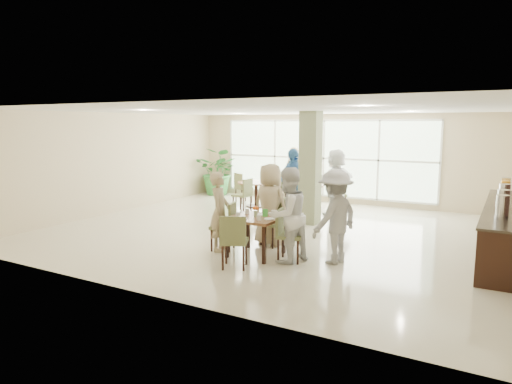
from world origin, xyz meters
The scene contains 20 objects.
ground centered at (0.00, 0.00, 0.00)m, with size 10.00×10.00×0.00m, color beige.
room_shell centered at (0.00, 0.00, 1.70)m, with size 10.00×10.00×10.00m.
window_bank centered at (-0.50, 4.46, 1.40)m, with size 7.00×0.04×7.00m.
column centered at (0.40, 1.20, 1.40)m, with size 0.45×0.45×2.80m, color #737853.
main_table centered at (0.61, -1.94, 0.66)m, with size 0.95×0.95×0.75m.
round_table_left centered at (-1.95, 2.62, 0.58)m, with size 1.13×1.13×0.75m.
round_table_right centered at (-0.39, 2.71, 0.57)m, with size 1.10×1.10×0.75m.
chairs_main_table centered at (0.60, -1.93, 0.47)m, with size 2.04×2.22×0.95m.
chairs_table_left centered at (-1.90, 2.60, 0.47)m, with size 2.08×1.89×0.95m.
chairs_table_right centered at (-0.36, 2.75, 0.47)m, with size 2.17×1.99×0.95m.
tabletop_clutter centered at (0.63, -1.95, 0.81)m, with size 0.76×0.71×0.21m.
buffet_counter centered at (4.70, 0.51, 0.55)m, with size 0.64×4.70×1.95m.
potted_plant centered at (-4.23, 3.99, 0.83)m, with size 1.49×1.49×1.65m, color #2D712F.
teen_left centered at (-0.19, -1.97, 0.79)m, with size 0.57×0.38×1.57m, color tan.
teen_far centered at (0.50, -1.14, 0.85)m, with size 0.83×0.45×1.70m, color tan.
teen_right centered at (1.31, -2.00, 0.86)m, with size 0.84×0.65×1.73m, color white.
teen_standing centered at (2.07, -1.64, 0.85)m, with size 1.09×0.63×1.69m, color #9C9C9F.
adult_a centered at (-0.37, 1.84, 0.92)m, with size 1.08×0.61×1.84m, color teal.
adult_b centered at (0.56, 2.63, 0.91)m, with size 1.69×0.73×1.82m, color white.
adult_standing centered at (-1.23, 3.81, 0.89)m, with size 0.65×0.43×1.78m, color tan.
Camera 1 is at (4.76, -9.30, 2.50)m, focal length 32.00 mm.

